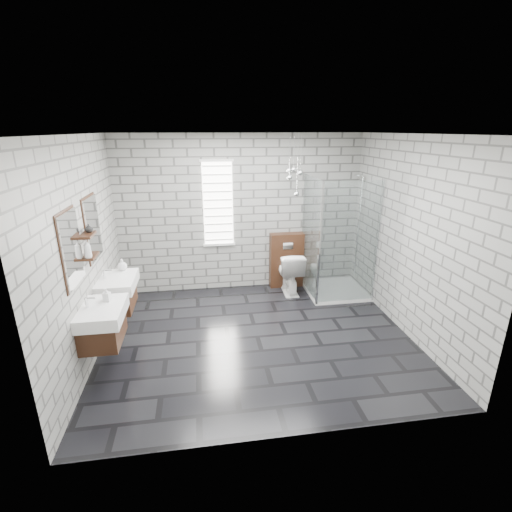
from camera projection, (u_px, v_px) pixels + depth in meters
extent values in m
cube|color=black|center=(257.00, 337.00, 5.19)|extent=(4.20, 3.60, 0.02)
cube|color=white|center=(258.00, 133.00, 4.31)|extent=(4.20, 3.60, 0.02)
cube|color=gray|center=(241.00, 214.00, 6.44)|extent=(4.20, 0.02, 2.70)
cube|color=gray|center=(292.00, 309.00, 3.06)|extent=(4.20, 0.02, 2.70)
cube|color=gray|center=(84.00, 253.00, 4.44)|extent=(0.02, 3.60, 2.70)
cube|color=gray|center=(410.00, 238.00, 5.05)|extent=(0.02, 3.60, 2.70)
cube|color=#391F11|center=(103.00, 330.00, 4.29)|extent=(0.42, 0.62, 0.30)
cube|color=silver|center=(121.00, 326.00, 4.31)|extent=(0.02, 0.35, 0.01)
cube|color=white|center=(103.00, 313.00, 4.22)|extent=(0.47, 0.70, 0.15)
cylinder|color=silver|center=(87.00, 303.00, 4.15)|extent=(0.04, 0.04, 0.12)
cylinder|color=silver|center=(91.00, 298.00, 4.14)|extent=(0.10, 0.02, 0.02)
cube|color=white|center=(71.00, 249.00, 3.94)|extent=(0.03, 0.55, 0.80)
cube|color=#391F11|center=(70.00, 249.00, 3.93)|extent=(0.01, 0.59, 0.84)
cube|color=#391F11|center=(118.00, 298.00, 5.10)|extent=(0.42, 0.62, 0.30)
cube|color=silver|center=(133.00, 295.00, 5.12)|extent=(0.02, 0.35, 0.01)
cube|color=white|center=(118.00, 283.00, 5.03)|extent=(0.47, 0.70, 0.15)
cylinder|color=silver|center=(104.00, 274.00, 4.97)|extent=(0.04, 0.04, 0.12)
cylinder|color=silver|center=(108.00, 271.00, 4.96)|extent=(0.10, 0.02, 0.02)
cube|color=white|center=(93.00, 228.00, 4.75)|extent=(0.03, 0.55, 0.80)
cube|color=#391F11|center=(92.00, 228.00, 4.75)|extent=(0.01, 0.59, 0.84)
cube|color=#391F11|center=(90.00, 256.00, 4.42)|extent=(0.14, 0.30, 0.03)
cube|color=#391F11|center=(87.00, 235.00, 4.33)|extent=(0.14, 0.30, 0.03)
cube|color=white|center=(218.00, 204.00, 6.29)|extent=(0.50, 0.02, 1.40)
cube|color=silver|center=(217.00, 160.00, 6.04)|extent=(0.56, 0.04, 0.04)
cube|color=silver|center=(219.00, 245.00, 6.51)|extent=(0.56, 0.04, 0.04)
cube|color=silver|center=(219.00, 240.00, 6.48)|extent=(0.48, 0.01, 0.02)
cube|color=silver|center=(219.00, 232.00, 6.43)|extent=(0.48, 0.01, 0.02)
cube|color=silver|center=(219.00, 224.00, 6.39)|extent=(0.48, 0.01, 0.02)
cube|color=silver|center=(218.00, 216.00, 6.34)|extent=(0.48, 0.01, 0.02)
cube|color=silver|center=(218.00, 208.00, 6.30)|extent=(0.48, 0.01, 0.02)
cube|color=silver|center=(218.00, 200.00, 6.25)|extent=(0.48, 0.01, 0.02)
cube|color=silver|center=(218.00, 192.00, 6.21)|extent=(0.48, 0.01, 0.02)
cube|color=silver|center=(217.00, 183.00, 6.16)|extent=(0.48, 0.01, 0.02)
cube|color=silver|center=(217.00, 175.00, 6.11)|extent=(0.48, 0.01, 0.03)
cube|color=silver|center=(217.00, 166.00, 6.07)|extent=(0.48, 0.01, 0.03)
cube|color=#391F11|center=(286.00, 260.00, 6.73)|extent=(0.60, 0.20, 1.00)
cube|color=silver|center=(288.00, 246.00, 6.53)|extent=(0.18, 0.01, 0.12)
cube|color=white|center=(334.00, 290.00, 6.62)|extent=(1.00, 1.00, 0.06)
cube|color=silver|center=(350.00, 244.00, 5.84)|extent=(1.00, 0.01, 2.00)
cube|color=silver|center=(311.00, 237.00, 6.23)|extent=(0.01, 1.00, 2.00)
cube|color=silver|center=(320.00, 246.00, 5.77)|extent=(0.03, 0.03, 2.00)
cube|color=silver|center=(378.00, 243.00, 5.91)|extent=(0.03, 0.03, 2.00)
cylinder|color=silver|center=(358.00, 228.00, 6.53)|extent=(0.02, 0.02, 1.80)
cylinder|color=silver|center=(359.00, 175.00, 6.21)|extent=(0.14, 0.14, 0.02)
sphere|color=silver|center=(289.00, 178.00, 5.84)|extent=(0.09, 0.09, 0.09)
cylinder|color=silver|center=(290.00, 154.00, 5.72)|extent=(0.01, 0.01, 0.63)
sphere|color=silver|center=(296.00, 194.00, 5.98)|extent=(0.09, 0.09, 0.09)
cylinder|color=silver|center=(298.00, 163.00, 5.82)|extent=(0.01, 0.01, 0.89)
sphere|color=silver|center=(293.00, 170.00, 5.97)|extent=(0.09, 0.09, 0.09)
cylinder|color=silver|center=(294.00, 150.00, 5.87)|extent=(0.01, 0.01, 0.52)
sphere|color=silver|center=(289.00, 170.00, 5.94)|extent=(0.09, 0.09, 0.09)
cylinder|color=silver|center=(289.00, 150.00, 5.84)|extent=(0.01, 0.01, 0.53)
sphere|color=silver|center=(300.00, 173.00, 5.95)|extent=(0.09, 0.09, 0.09)
cylinder|color=silver|center=(301.00, 152.00, 5.85)|extent=(0.01, 0.01, 0.57)
imported|color=white|center=(289.00, 272.00, 6.53)|extent=(0.44, 0.74, 0.74)
imported|color=#B2B2B2|center=(107.00, 295.00, 4.31)|extent=(0.09, 0.09, 0.16)
imported|color=#B2B2B2|center=(122.00, 265.00, 5.25)|extent=(0.14, 0.14, 0.17)
imported|color=#B2B2B2|center=(87.00, 249.00, 4.28)|extent=(0.10, 0.10, 0.22)
imported|color=#B2B2B2|center=(89.00, 228.00, 4.38)|extent=(0.12, 0.12, 0.10)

